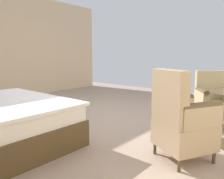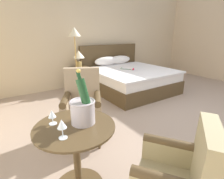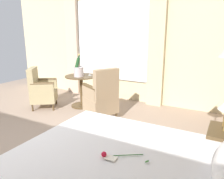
# 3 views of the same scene
# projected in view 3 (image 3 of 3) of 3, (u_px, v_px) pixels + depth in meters

# --- Properties ---
(ground_plane) EXTENTS (7.97, 7.97, 0.00)m
(ground_plane) POSITION_uv_depth(u_px,v_px,m) (0.00, 156.00, 3.01)
(ground_plane) COLOR gray
(wall_window_side) EXTENTS (0.27, 6.27, 2.85)m
(wall_window_side) POSITION_uv_depth(u_px,v_px,m) (113.00, 42.00, 5.43)
(wall_window_side) COLOR beige
(wall_window_side) RESTS_ON ground
(side_table_round) EXTENTS (0.71, 0.71, 0.71)m
(side_table_round) POSITION_uv_depth(u_px,v_px,m) (81.00, 89.00, 4.95)
(side_table_round) COLOR #4D3A22
(side_table_round) RESTS_ON ground
(champagne_bucket) EXTENTS (0.23, 0.23, 0.49)m
(champagne_bucket) POSITION_uv_depth(u_px,v_px,m) (79.00, 70.00, 4.75)
(champagne_bucket) COLOR #B7ABB0
(champagne_bucket) RESTS_ON side_table_round
(wine_glass_near_bucket) EXTENTS (0.07, 0.07, 0.13)m
(wine_glass_near_bucket) POSITION_uv_depth(u_px,v_px,m) (90.00, 71.00, 4.91)
(wine_glass_near_bucket) COLOR white
(wine_glass_near_bucket) RESTS_ON side_table_round
(wine_glass_near_edge) EXTENTS (0.07, 0.07, 0.16)m
(wine_glass_near_edge) POSITION_uv_depth(u_px,v_px,m) (80.00, 69.00, 5.02)
(wine_glass_near_edge) COLOR white
(wine_glass_near_edge) RESTS_ON side_table_round
(armchair_by_window) EXTENTS (0.72, 0.74, 1.02)m
(armchair_by_window) POSITION_uv_depth(u_px,v_px,m) (102.00, 97.00, 4.20)
(armchair_by_window) COLOR #4D3A22
(armchair_by_window) RESTS_ON ground
(armchair_facing_bed) EXTENTS (0.72, 0.73, 0.91)m
(armchair_facing_bed) POSITION_uv_depth(u_px,v_px,m) (42.00, 90.00, 4.84)
(armchair_facing_bed) COLOR #4D3A22
(armchair_facing_bed) RESTS_ON ground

